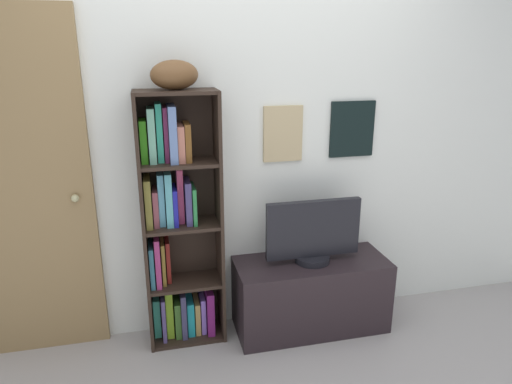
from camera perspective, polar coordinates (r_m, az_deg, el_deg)
The scene contains 6 objects.
back_wall at distance 2.83m, azimuth -2.56°, elevation 6.82°, with size 4.80×0.08×2.50m.
bookshelf at distance 2.80m, azimuth -9.83°, elevation -4.40°, with size 0.46×0.25×1.55m.
football at distance 2.58m, azimuth -10.08°, elevation 14.12°, with size 0.27×0.16×0.16m, color brown.
tv_stand at distance 3.09m, azimuth 6.81°, elevation -12.51°, with size 0.98×0.40×0.47m.
television at distance 2.90m, azimuth 7.11°, elevation -5.07°, with size 0.60×0.22×0.41m.
door at distance 2.88m, azimuth -27.67°, elevation -0.17°, with size 0.83×0.09×2.00m.
Camera 1 is at (-0.52, -1.60, 1.78)m, focal length 32.24 mm.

